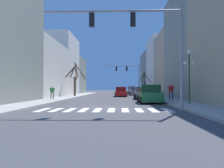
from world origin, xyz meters
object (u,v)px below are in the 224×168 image
car_at_intersection (142,93)px  car_parked_left_far (134,91)px  car_parked_right_far (121,92)px  street_tree_right_mid (144,83)px  car_parked_right_near (132,90)px  traffic_signal_near (140,32)px  pedestrian_on_left_sidewalk (52,91)px  traffic_signal_far (129,72)px  street_tree_left_near (75,79)px  car_parked_right_mid (150,94)px  street_lamp_right_corner (189,65)px  pedestrian_crossing_street (171,90)px  pedestrian_near_right_corner (153,90)px

car_at_intersection → car_parked_left_far: car_parked_left_far is taller
car_parked_right_far → street_tree_right_mid: street_tree_right_mid is taller
car_parked_left_far → car_parked_right_near: bearing=0.1°
traffic_signal_near → street_tree_right_mid: traffic_signal_near is taller
car_parked_left_far → pedestrian_on_left_sidewalk: pedestrian_on_left_sidewalk is taller
traffic_signal_far → car_parked_right_far: traffic_signal_far is taller
car_parked_right_far → car_parked_left_far: car_parked_left_far is taller
car_parked_right_near → traffic_signal_far: bearing=173.1°
street_tree_right_mid → street_tree_left_near: street_tree_left_near is taller
street_tree_left_near → car_parked_right_mid: bearing=-54.3°
street_lamp_right_corner → car_at_intersection: street_lamp_right_corner is taller
car_parked_right_mid → street_tree_right_mid: 27.36m
car_parked_right_far → street_tree_left_near: size_ratio=0.87×
pedestrian_on_left_sidewalk → pedestrian_crossing_street: bearing=-176.2°
traffic_signal_far → street_tree_right_mid: traffic_signal_far is taller
car_at_intersection → car_parked_right_near: bearing=-0.0°
traffic_signal_near → pedestrian_near_right_corner: bearing=78.8°
traffic_signal_near → car_parked_left_far: traffic_signal_near is taller
car_parked_right_near → pedestrian_on_left_sidewalk: 29.17m
car_parked_right_far → street_tree_right_mid: 13.18m
car_parked_right_near → car_parked_left_far: 9.00m
car_at_intersection → car_parked_left_far: size_ratio=0.86×
traffic_signal_near → street_lamp_right_corner: size_ratio=1.95×
street_tree_right_mid → traffic_signal_far: bearing=-123.1°
car_parked_right_mid → traffic_signal_far: bearing=2.8°
traffic_signal_near → car_parked_right_mid: size_ratio=1.95×
car_at_intersection → car_parked_left_far: bearing=-0.1°
car_parked_right_mid → pedestrian_crossing_street: size_ratio=2.45×
car_parked_left_far → pedestrian_on_left_sidewalk: size_ratio=3.10×
street_lamp_right_corner → pedestrian_near_right_corner: size_ratio=2.57×
street_tree_right_mid → car_parked_right_far: bearing=-113.5°
street_tree_right_mid → car_at_intersection: bearing=-97.2°
traffic_signal_near → car_parked_right_near: bearing=87.5°
car_parked_right_near → car_parked_right_far: size_ratio=1.01×
traffic_signal_far → car_parked_left_far: (1.12, 0.14, -3.71)m
traffic_signal_near → car_parked_right_mid: 8.62m
car_parked_right_mid → car_parked_left_far: 21.74m
car_parked_right_near → pedestrian_on_left_sidewalk: bearing=158.7°
car_at_intersection → street_lamp_right_corner: bearing=-164.0°
car_parked_right_far → pedestrian_crossing_street: 13.14m
street_lamp_right_corner → street_tree_right_mid: bearing=90.5°
pedestrian_near_right_corner → pedestrian_on_left_sidewalk: pedestrian_near_right_corner is taller
street_lamp_right_corner → car_parked_left_far: size_ratio=0.93×
street_tree_left_near → pedestrian_near_right_corner: bearing=-9.1°
street_lamp_right_corner → car_parked_right_mid: 4.73m
pedestrian_near_right_corner → traffic_signal_near: bearing=4.2°
car_at_intersection → car_parked_left_far: 14.78m
car_parked_left_far → traffic_signal_near: bearing=176.7°
pedestrian_near_right_corner → street_tree_left_near: bearing=-83.6°
street_lamp_right_corner → street_tree_left_near: (-12.96, 16.88, -0.40)m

